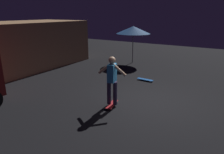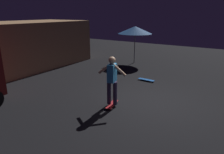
% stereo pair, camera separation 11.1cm
% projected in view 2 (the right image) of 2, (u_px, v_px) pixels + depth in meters
% --- Properties ---
extents(ground_plane, '(28.00, 28.00, 0.00)m').
position_uv_depth(ground_plane, '(150.00, 102.00, 7.44)').
color(ground_plane, black).
extents(patio_umbrella, '(2.10, 2.10, 2.30)m').
position_uv_depth(patio_umbrella, '(135.00, 30.00, 12.72)').
color(patio_umbrella, slate).
rests_on(patio_umbrella, ground_plane).
extents(skateboard_ridden, '(0.80, 0.36, 0.07)m').
position_uv_depth(skateboard_ridden, '(112.00, 104.00, 7.14)').
color(skateboard_ridden, '#AD1E23').
rests_on(skateboard_ridden, ground_plane).
extents(skateboard_spare, '(0.24, 0.79, 0.07)m').
position_uv_depth(skateboard_spare, '(146.00, 80.00, 9.77)').
color(skateboard_spare, '#1959B2').
rests_on(skateboard_spare, ground_plane).
extents(skater, '(0.42, 0.98, 1.67)m').
position_uv_depth(skater, '(112.00, 77.00, 6.84)').
color(skater, '#382D4C').
rests_on(skater, skateboard_ridden).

